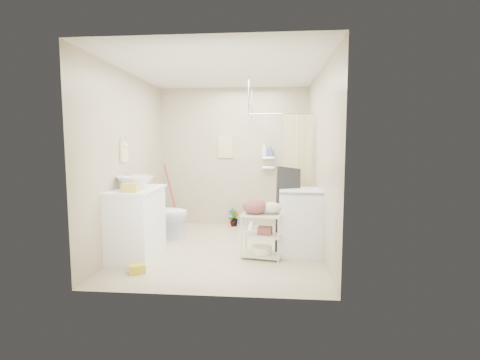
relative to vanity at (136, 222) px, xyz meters
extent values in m
plane|color=beige|center=(1.16, 0.38, -0.47)|extent=(3.20, 3.20, 0.00)
cube|color=silver|center=(1.16, 0.38, 2.13)|extent=(2.80, 3.20, 0.04)
cube|color=#B7AC8E|center=(1.16, 1.98, 0.83)|extent=(2.80, 0.04, 2.60)
cube|color=#B7AC8E|center=(1.16, -1.22, 0.83)|extent=(2.80, 0.04, 2.60)
cube|color=#B7AC8E|center=(-0.24, 0.38, 0.83)|extent=(0.04, 3.20, 2.60)
cube|color=#B7AC8E|center=(2.56, 0.38, 0.83)|extent=(0.04, 3.20, 2.60)
cube|color=white|center=(0.00, 0.00, 0.00)|extent=(0.64, 1.09, 0.94)
imported|color=silver|center=(0.00, 0.01, 0.56)|extent=(0.50, 0.50, 0.17)
cube|color=gold|center=(0.07, -0.34, 0.53)|extent=(0.20, 0.16, 0.11)
cube|color=gold|center=(0.26, -0.67, -0.40)|extent=(0.34, 0.31, 0.15)
imported|color=white|center=(0.12, 0.91, -0.07)|extent=(0.79, 0.45, 0.80)
imported|color=brown|center=(1.16, 1.79, -0.30)|extent=(0.20, 0.15, 0.35)
imported|color=brown|center=(1.20, 1.81, -0.31)|extent=(0.22, 0.22, 0.31)
cube|color=beige|center=(1.01, 1.96, 1.03)|extent=(0.28, 0.03, 0.42)
imported|color=white|center=(1.75, 1.89, 0.98)|extent=(0.13, 0.13, 0.26)
imported|color=#36579E|center=(1.87, 1.90, 0.94)|extent=(0.09, 0.09, 0.18)
cube|color=silver|center=(2.30, 0.31, -0.01)|extent=(0.64, 0.66, 0.92)
camera|label=1|loc=(1.84, -4.61, 1.09)|focal=26.00mm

